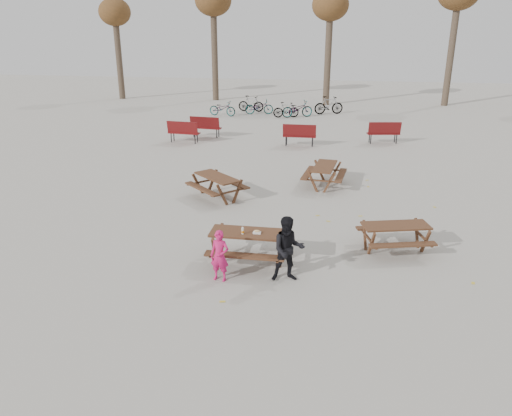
% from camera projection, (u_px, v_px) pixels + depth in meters
% --- Properties ---
extents(ground, '(80.00, 80.00, 0.00)m').
position_uv_depth(ground, '(249.00, 262.00, 11.82)').
color(ground, gray).
rests_on(ground, ground).
extents(main_picnic_table, '(1.80, 1.45, 0.78)m').
position_uv_depth(main_picnic_table, '(249.00, 239.00, 11.61)').
color(main_picnic_table, '#382314').
rests_on(main_picnic_table, ground).
extents(food_tray, '(0.18, 0.11, 0.03)m').
position_uv_depth(food_tray, '(257.00, 233.00, 11.46)').
color(food_tray, silver).
rests_on(food_tray, main_picnic_table).
extents(bread_roll, '(0.14, 0.06, 0.05)m').
position_uv_depth(bread_roll, '(257.00, 231.00, 11.45)').
color(bread_roll, tan).
rests_on(bread_roll, food_tray).
extents(soda_bottle, '(0.07, 0.07, 0.17)m').
position_uv_depth(soda_bottle, '(243.00, 231.00, 11.41)').
color(soda_bottle, silver).
rests_on(soda_bottle, main_picnic_table).
extents(child, '(0.46, 0.33, 1.16)m').
position_uv_depth(child, '(220.00, 256.00, 10.81)').
color(child, '#C5185C').
rests_on(child, ground).
extents(adult, '(0.84, 0.72, 1.48)m').
position_uv_depth(adult, '(288.00, 249.00, 10.75)').
color(adult, black).
rests_on(adult, ground).
extents(picnic_table_east, '(1.90, 1.68, 0.70)m').
position_uv_depth(picnic_table_east, '(395.00, 238.00, 12.29)').
color(picnic_table_east, '#382314').
rests_on(picnic_table_east, ground).
extents(picnic_table_north, '(2.19, 2.17, 0.74)m').
position_uv_depth(picnic_table_north, '(217.00, 187.00, 15.99)').
color(picnic_table_north, '#382314').
rests_on(picnic_table_north, ground).
extents(picnic_table_far, '(1.56, 1.84, 0.73)m').
position_uv_depth(picnic_table_far, '(324.00, 176.00, 17.19)').
color(picnic_table_far, '#382314').
rests_on(picnic_table_far, ground).
extents(park_bench_row, '(10.84, 2.07, 1.03)m').
position_uv_depth(park_bench_row, '(267.00, 131.00, 23.48)').
color(park_bench_row, maroon).
rests_on(park_bench_row, ground).
extents(bicycle_row, '(8.16, 2.62, 1.09)m').
position_uv_depth(bicycle_row, '(276.00, 107.00, 30.34)').
color(bicycle_row, black).
rests_on(bicycle_row, ground).
extents(tree_row, '(32.17, 3.52, 8.26)m').
position_uv_depth(tree_row, '(329.00, 8.00, 32.76)').
color(tree_row, '#382B21').
rests_on(tree_row, ground).
extents(fallen_leaves, '(11.00, 11.00, 0.01)m').
position_uv_depth(fallen_leaves, '(282.00, 224.00, 14.05)').
color(fallen_leaves, gold).
rests_on(fallen_leaves, ground).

